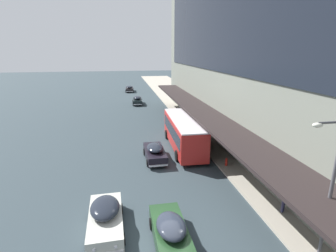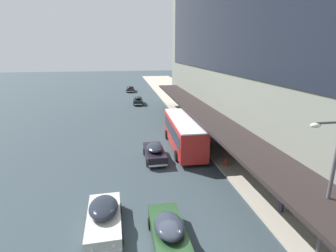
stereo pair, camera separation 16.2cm
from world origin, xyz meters
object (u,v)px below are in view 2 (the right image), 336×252
sedan_far_back (155,152)px  sedan_oncoming_front (104,217)px  fire_hydrant (226,162)px  transit_bus_kerbside_front (183,132)px  sedan_oncoming_rear (138,100)px  sedan_second_near (130,89)px  sedan_trailing_near (169,232)px  street_lamp (327,186)px  pedestrian_at_kerb (283,197)px

sedan_far_back → sedan_oncoming_front: size_ratio=0.94×
fire_hydrant → transit_bus_kerbside_front: bearing=117.0°
sedan_oncoming_rear → sedan_second_near: sedan_oncoming_rear is taller
sedan_trailing_near → sedan_oncoming_front: size_ratio=0.97×
sedan_oncoming_front → sedan_second_near: size_ratio=0.99×
transit_bus_kerbside_front → sedan_far_back: (-3.28, -2.44, -1.04)m
sedan_trailing_near → sedan_oncoming_front: sedan_oncoming_front is taller
transit_bus_kerbside_front → sedan_far_back: 4.22m
sedan_oncoming_front → street_lamp: (9.77, -4.44, 3.42)m
sedan_far_back → transit_bus_kerbside_front: bearing=36.7°
sedan_trailing_near → street_lamp: street_lamp is taller
sedan_trailing_near → sedan_second_near: sedan_trailing_near is taller
transit_bus_kerbside_front → sedan_oncoming_rear: size_ratio=2.24×
sedan_oncoming_rear → pedestrian_at_kerb: 36.44m
transit_bus_kerbside_front → sedan_second_near: bearing=95.7°
sedan_second_near → street_lamp: size_ratio=0.69×
transit_bus_kerbside_front → sedan_second_near: (-3.95, 39.68, -1.08)m
sedan_oncoming_front → fire_hydrant: 11.84m
transit_bus_kerbside_front → sedan_far_back: transit_bus_kerbside_front is taller
sedan_oncoming_front → sedan_second_near: sedan_oncoming_front is taller
pedestrian_at_kerb → sedan_far_back: bearing=124.8°
transit_bus_kerbside_front → street_lamp: 16.42m
sedan_second_near → fire_hydrant: (6.54, -44.78, -0.24)m
pedestrian_at_kerb → street_lamp: street_lamp is taller
sedan_far_back → sedan_second_near: bearing=90.9°
sedan_second_near → pedestrian_at_kerb: 52.28m
sedan_oncoming_rear → fire_hydrant: size_ratio=6.35×
sedan_oncoming_front → fire_hydrant: size_ratio=6.81×
sedan_oncoming_front → fire_hydrant: bearing=33.4°
sedan_oncoming_front → street_lamp: 11.26m
sedan_oncoming_rear → sedan_second_near: bearing=93.0°
sedan_oncoming_front → fire_hydrant: (9.88, 6.52, -0.29)m
pedestrian_at_kerb → street_lamp: 5.09m
transit_bus_kerbside_front → pedestrian_at_kerb: bearing=-74.2°
street_lamp → fire_hydrant: street_lamp is taller
sedan_trailing_near → pedestrian_at_kerb: bearing=10.6°
sedan_second_near → sedan_oncoming_front: bearing=-93.7°
sedan_oncoming_front → street_lamp: size_ratio=0.68×
sedan_second_near → pedestrian_at_kerb: bearing=-81.9°
sedan_oncoming_front → sedan_second_near: 51.41m
sedan_oncoming_front → street_lamp: street_lamp is taller
sedan_oncoming_rear → street_lamp: (5.59, -39.83, 3.43)m
sedan_trailing_near → fire_hydrant: (6.52, 8.35, -0.26)m
sedan_far_back → sedan_second_near: 42.13m
sedan_oncoming_front → transit_bus_kerbside_front: bearing=57.9°
sedan_oncoming_rear → sedan_second_near: 15.93m
sedan_second_near → fire_hydrant: sedan_second_near is taller
transit_bus_kerbside_front → street_lamp: street_lamp is taller
sedan_trailing_near → sedan_second_near: 53.13m
sedan_second_near → sedan_far_back: bearing=-89.1°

